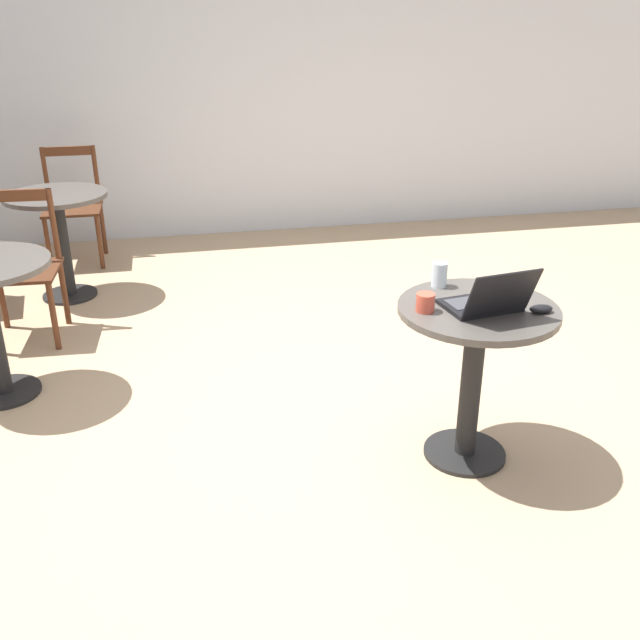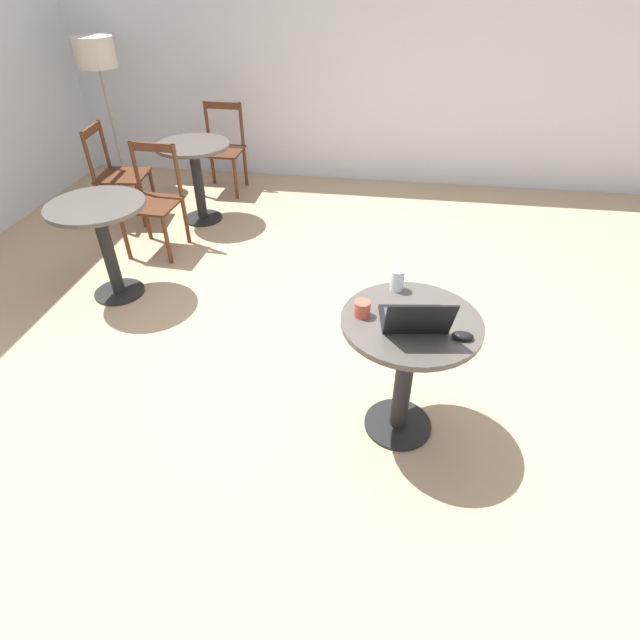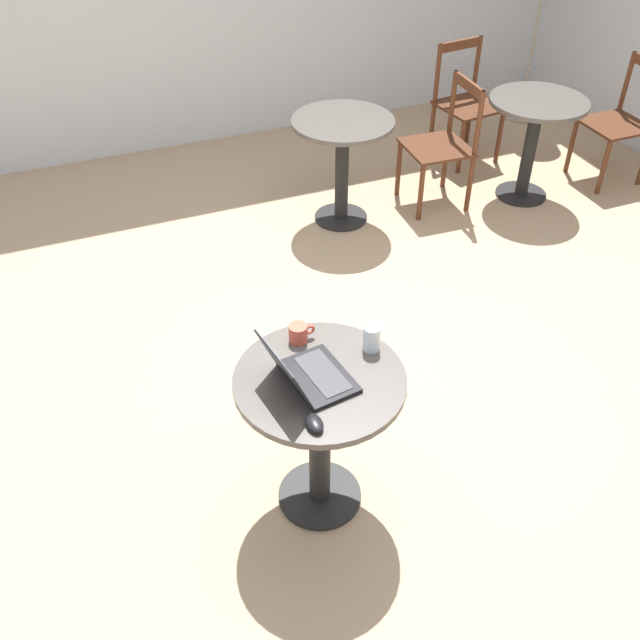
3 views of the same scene
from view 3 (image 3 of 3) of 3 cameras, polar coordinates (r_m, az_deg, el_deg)
The scene contains 11 objects.
ground_plane at distance 3.80m, azimuth 4.12°, elevation -5.06°, with size 16.00×16.00×0.00m, color tan.
cafe_table_near at distance 2.90m, azimuth -0.02°, elevation -7.47°, with size 0.68×0.68×0.74m.
cafe_table_mid at distance 5.39m, azimuth 16.75°, elevation 14.58°, with size 0.68×0.68×0.74m.
cafe_table_far at distance 4.87m, azimuth 1.80°, elevation 13.60°, with size 0.68×0.68×0.74m.
chair_mid_right at distance 5.91m, azimuth 22.90°, elevation 14.33°, with size 0.43×0.43×0.89m.
chair_mid_back at distance 5.93m, azimuth 11.56°, elevation 16.63°, with size 0.48×0.48×0.89m.
chair_far_right at distance 5.20m, azimuth 9.79°, elevation 13.60°, with size 0.45×0.45×0.89m.
laptop at distance 2.71m, azimuth -1.00°, elevation -4.35°, with size 0.34×0.34×0.22m.
mouse at distance 2.57m, azimuth -0.46°, elevation -8.25°, with size 0.06×0.10×0.03m.
mug at distance 2.90m, azimuth -1.71°, elevation -1.05°, with size 0.11×0.08×0.08m.
drinking_glass at distance 2.85m, azimuth 4.15°, elevation -1.45°, with size 0.07×0.07×0.11m.
Camera 3 is at (-1.26, -2.42, 2.65)m, focal length 40.00 mm.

